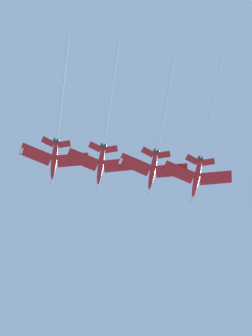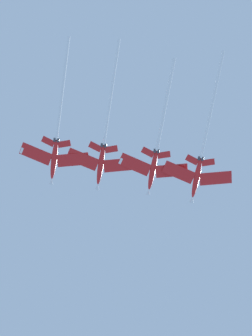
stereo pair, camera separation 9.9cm
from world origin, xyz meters
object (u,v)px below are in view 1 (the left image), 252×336
(jet_inner_left, at_px, (103,147))
(jet_inner_right, at_px, (201,157))
(jet_centre, at_px, (156,150))
(jet_far_left, at_px, (56,142))

(jet_inner_left, xyz_separation_m, jet_inner_right, (2.06, -27.38, -1.25))
(jet_inner_left, height_order, jet_centre, jet_inner_left)
(jet_far_left, relative_size, jet_centre, 1.07)
(jet_inner_left, relative_size, jet_inner_right, 0.99)
(jet_inner_left, xyz_separation_m, jet_centre, (0.64, -14.92, -0.64))
(jet_inner_right, bearing_deg, jet_centre, 96.48)
(jet_far_left, bearing_deg, jet_inner_left, -85.34)
(jet_far_left, distance_m, jet_inner_left, 13.30)
(jet_far_left, xyz_separation_m, jet_centre, (1.72, -28.17, -0.62))
(jet_inner_left, relative_size, jet_centre, 1.09)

